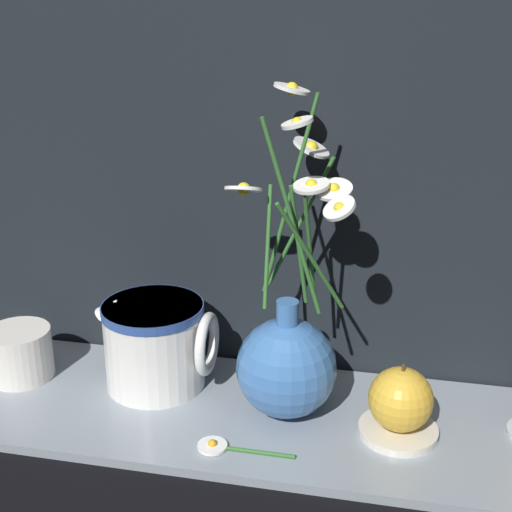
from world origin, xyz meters
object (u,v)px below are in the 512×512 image
(vase_with_flowers, at_px, (287,359))
(ceramic_pitcher, at_px, (156,341))
(orange_fruit, at_px, (401,399))
(yellow_mug, at_px, (18,353))

(vase_with_flowers, height_order, ceramic_pitcher, vase_with_flowers)
(ceramic_pitcher, bearing_deg, orange_fruit, -9.05)
(yellow_mug, height_order, ceramic_pitcher, ceramic_pitcher)
(yellow_mug, distance_m, orange_fruit, 0.53)
(vase_with_flowers, bearing_deg, ceramic_pitcher, 170.45)
(yellow_mug, xyz_separation_m, ceramic_pitcher, (0.20, 0.02, 0.03))
(yellow_mug, distance_m, ceramic_pitcher, 0.20)
(vase_with_flowers, distance_m, orange_fruit, 0.15)
(vase_with_flowers, height_order, yellow_mug, vase_with_flowers)
(vase_with_flowers, distance_m, yellow_mug, 0.38)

